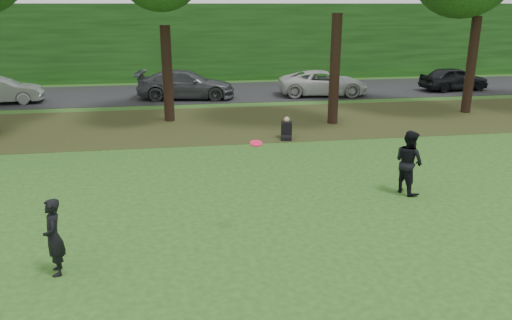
{
  "coord_description": "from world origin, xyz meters",
  "views": [
    {
      "loc": [
        -2.65,
        -8.12,
        4.96
      ],
      "look_at": [
        -0.8,
        3.42,
        1.3
      ],
      "focal_mm": 35.0,
      "sensor_mm": 36.0,
      "label": 1
    }
  ],
  "objects_px": {
    "player_left": "(54,237)",
    "player_right": "(409,162)",
    "frisbee": "(256,143)",
    "seated_person": "(287,130)"
  },
  "relations": [
    {
      "from": "player_left",
      "to": "player_right",
      "type": "distance_m",
      "value": 9.06
    },
    {
      "from": "frisbee",
      "to": "seated_person",
      "type": "relative_size",
      "value": 0.38
    },
    {
      "from": "player_left",
      "to": "player_right",
      "type": "relative_size",
      "value": 0.87
    },
    {
      "from": "player_right",
      "to": "frisbee",
      "type": "height_order",
      "value": "frisbee"
    },
    {
      "from": "player_right",
      "to": "frisbee",
      "type": "bearing_deg",
      "value": 94.44
    },
    {
      "from": "player_left",
      "to": "frisbee",
      "type": "height_order",
      "value": "frisbee"
    },
    {
      "from": "player_left",
      "to": "frisbee",
      "type": "relative_size",
      "value": 4.78
    },
    {
      "from": "seated_person",
      "to": "player_right",
      "type": "bearing_deg",
      "value": -59.13
    },
    {
      "from": "player_right",
      "to": "seated_person",
      "type": "xyz_separation_m",
      "value": [
        -2.01,
        6.19,
        -0.56
      ]
    },
    {
      "from": "player_right",
      "to": "player_left",
      "type": "bearing_deg",
      "value": 90.78
    }
  ]
}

